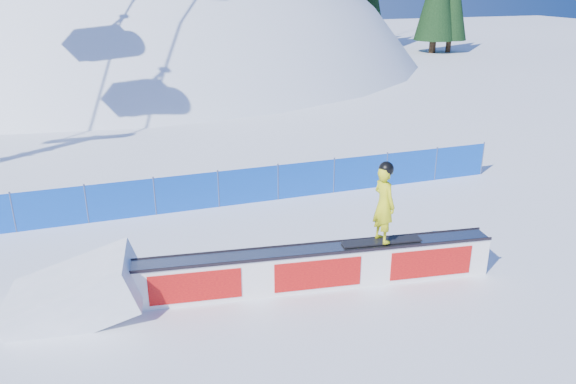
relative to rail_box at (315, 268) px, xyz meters
name	(u,v)px	position (x,y,z in m)	size (l,w,h in m)	color
ground	(218,278)	(-2.11, 1.17, -0.51)	(160.00, 160.00, 0.00)	white
snow_hill	(140,237)	(-2.11, 43.17, -18.51)	(64.00, 64.00, 64.00)	white
safety_fence	(187,193)	(-2.11, 5.67, 0.09)	(22.05, 0.05, 1.30)	blue
rail_box	(315,268)	(0.00, 0.00, 0.00)	(8.68, 1.70, 1.04)	white
snow_ramp	(78,312)	(-5.38, 0.68, -0.51)	(2.72, 1.81, 1.02)	white
snowboarder	(384,203)	(1.61, -0.20, 1.51)	(1.95, 0.74, 2.01)	black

